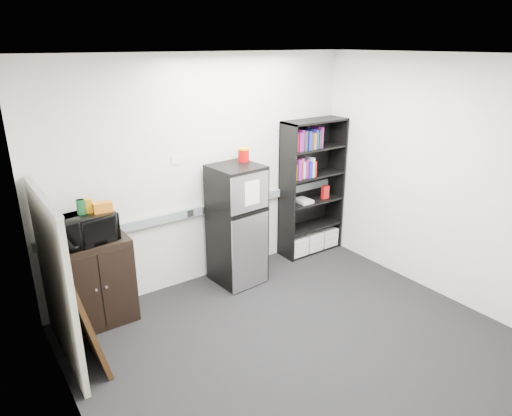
% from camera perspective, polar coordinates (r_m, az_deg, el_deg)
% --- Properties ---
extents(floor, '(4.00, 4.00, 0.00)m').
position_cam_1_polar(floor, '(4.71, 5.13, -16.50)').
color(floor, black).
rests_on(floor, ground).
extents(wall_back, '(4.00, 0.02, 2.70)m').
position_cam_1_polar(wall_back, '(5.43, -6.35, 4.48)').
color(wall_back, silver).
rests_on(wall_back, floor).
extents(wall_right, '(0.02, 3.50, 2.70)m').
position_cam_1_polar(wall_right, '(5.51, 21.81, 3.38)').
color(wall_right, silver).
rests_on(wall_right, floor).
extents(wall_left, '(0.02, 3.50, 2.70)m').
position_cam_1_polar(wall_left, '(3.24, -22.71, -8.19)').
color(wall_left, silver).
rests_on(wall_left, floor).
extents(ceiling, '(4.00, 3.50, 0.02)m').
position_cam_1_polar(ceiling, '(3.78, 6.45, 18.48)').
color(ceiling, white).
rests_on(ceiling, wall_back).
extents(electrical_raceway, '(3.92, 0.05, 0.10)m').
position_cam_1_polar(electrical_raceway, '(5.54, -6.03, -0.07)').
color(electrical_raceway, gray).
rests_on(electrical_raceway, wall_back).
extents(wall_note, '(0.14, 0.00, 0.10)m').
position_cam_1_polar(wall_note, '(5.22, -9.78, 5.96)').
color(wall_note, white).
rests_on(wall_note, wall_back).
extents(bookshelf, '(0.90, 0.34, 1.85)m').
position_cam_1_polar(bookshelf, '(6.26, 6.99, 2.40)').
color(bookshelf, black).
rests_on(bookshelf, floor).
extents(cubicle_partition, '(0.06, 1.30, 1.62)m').
position_cam_1_polar(cubicle_partition, '(4.44, -23.77, -8.32)').
color(cubicle_partition, gray).
rests_on(cubicle_partition, floor).
extents(cabinet, '(0.74, 0.50, 0.93)m').
position_cam_1_polar(cabinet, '(5.04, -19.55, -8.75)').
color(cabinet, black).
rests_on(cabinet, floor).
extents(microwave, '(0.56, 0.42, 0.29)m').
position_cam_1_polar(microwave, '(4.78, -20.34, -2.40)').
color(microwave, black).
rests_on(microwave, cabinet).
extents(snack_box_a, '(0.08, 0.07, 0.15)m').
position_cam_1_polar(snack_box_a, '(4.73, -21.03, 0.13)').
color(snack_box_a, '#175321').
rests_on(snack_box_a, microwave).
extents(snack_box_b, '(0.08, 0.06, 0.15)m').
position_cam_1_polar(snack_box_b, '(4.73, -21.03, 0.13)').
color(snack_box_b, '#0D3A1D').
rests_on(snack_box_b, microwave).
extents(snack_box_c, '(0.08, 0.07, 0.14)m').
position_cam_1_polar(snack_box_c, '(4.75, -20.18, 0.24)').
color(snack_box_c, '#C58A12').
rests_on(snack_box_c, microwave).
extents(snack_bag, '(0.19, 0.11, 0.10)m').
position_cam_1_polar(snack_bag, '(4.73, -18.63, 0.13)').
color(snack_bag, '#C86914').
rests_on(snack_bag, microwave).
extents(refrigerator, '(0.59, 0.62, 1.46)m').
position_cam_1_polar(refrigerator, '(5.47, -2.36, -2.15)').
color(refrigerator, black).
rests_on(refrigerator, floor).
extents(coffee_can, '(0.14, 0.14, 0.18)m').
position_cam_1_polar(coffee_can, '(5.41, -1.58, 6.80)').
color(coffee_can, '#A60707').
rests_on(coffee_can, refrigerator).
extents(framed_poster, '(0.25, 0.78, 0.99)m').
position_cam_1_polar(framed_poster, '(4.47, -21.07, -12.36)').
color(framed_poster, black).
rests_on(framed_poster, floor).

